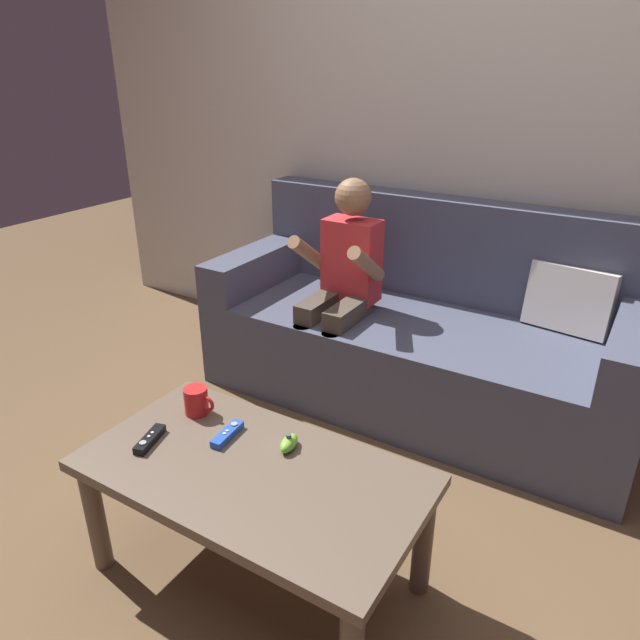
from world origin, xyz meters
TOP-DOWN VIEW (x-y plane):
  - ground_plane at (0.00, 0.00)m, footprint 9.57×9.57m
  - wall_back at (0.00, 1.62)m, footprint 4.79×0.05m
  - couch at (-0.07, 1.23)m, footprint 1.96×0.80m
  - person_seated_on_couch at (-0.41, 1.04)m, footprint 0.36×0.44m
  - coffee_table at (-0.07, -0.08)m, footprint 1.02×0.55m
  - game_remote_black_near_edge at (-0.42, -0.15)m, footprint 0.07×0.14m
  - nunchuk_lime at (-0.03, 0.05)m, footprint 0.06×0.10m
  - game_remote_blue_far_corner at (-0.23, 0.00)m, footprint 0.05×0.14m
  - coffee_mug at (-0.40, 0.06)m, footprint 0.12×0.08m

SIDE VIEW (x-z plane):
  - ground_plane at x=0.00m, z-range 0.00..0.00m
  - couch at x=-0.07m, z-range -0.14..0.78m
  - coffee_table at x=-0.07m, z-range 0.15..0.58m
  - game_remote_black_near_edge at x=-0.42m, z-range 0.43..0.46m
  - game_remote_blue_far_corner at x=-0.23m, z-range 0.43..0.46m
  - nunchuk_lime at x=-0.03m, z-range 0.42..0.48m
  - coffee_mug at x=-0.40m, z-range 0.43..0.52m
  - person_seated_on_couch at x=-0.41m, z-range 0.07..1.12m
  - wall_back at x=0.00m, z-range 0.00..2.50m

